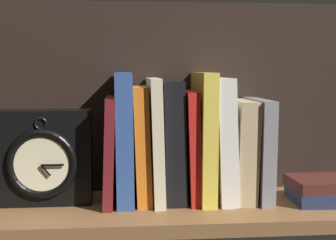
{
  "coord_description": "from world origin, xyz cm",
  "views": [
    {
      "loc": [
        -14.02,
        -94.0,
        25.81
      ],
      "look_at": [
        -4.44,
        3.45,
        15.96
      ],
      "focal_mm": 53.76,
      "sensor_mm": 36.0,
      "label": 1
    }
  ],
  "objects_px": {
    "book_gray_chess": "(258,149)",
    "book_orange_pandolfini": "(141,144)",
    "book_black_skeptic": "(172,141)",
    "framed_clock": "(44,158)",
    "book_tan_shortstories": "(240,150)",
    "book_stack_side": "(330,190)",
    "book_maroon_dawkins": "(110,150)",
    "book_white_catcher": "(221,139)",
    "book_cream_twain": "(155,140)",
    "book_yellow_seinlanguage": "(203,136)",
    "book_red_requiem": "(189,146)",
    "book_blue_modern": "(124,138)"
  },
  "relations": [
    {
      "from": "book_orange_pandolfini",
      "to": "framed_clock",
      "type": "xyz_separation_m",
      "value": [
        -0.19,
        -0.01,
        -0.02
      ]
    },
    {
      "from": "book_tan_shortstories",
      "to": "book_stack_side",
      "type": "distance_m",
      "value": 0.19
    },
    {
      "from": "book_orange_pandolfini",
      "to": "book_stack_side",
      "type": "distance_m",
      "value": 0.38
    },
    {
      "from": "framed_clock",
      "to": "book_maroon_dawkins",
      "type": "bearing_deg",
      "value": 4.09
    },
    {
      "from": "book_maroon_dawkins",
      "to": "book_blue_modern",
      "type": "height_order",
      "value": "book_blue_modern"
    },
    {
      "from": "book_black_skeptic",
      "to": "book_yellow_seinlanguage",
      "type": "distance_m",
      "value": 0.06
    },
    {
      "from": "book_orange_pandolfini",
      "to": "book_white_catcher",
      "type": "distance_m",
      "value": 0.16
    },
    {
      "from": "book_blue_modern",
      "to": "book_tan_shortstories",
      "type": "distance_m",
      "value": 0.23
    },
    {
      "from": "book_gray_chess",
      "to": "book_maroon_dawkins",
      "type": "bearing_deg",
      "value": 180.0
    },
    {
      "from": "book_red_requiem",
      "to": "book_white_catcher",
      "type": "bearing_deg",
      "value": 0.0
    },
    {
      "from": "book_maroon_dawkins",
      "to": "framed_clock",
      "type": "xyz_separation_m",
      "value": [
        -0.13,
        -0.01,
        -0.01
      ]
    },
    {
      "from": "book_red_requiem",
      "to": "book_maroon_dawkins",
      "type": "bearing_deg",
      "value": 180.0
    },
    {
      "from": "book_blue_modern",
      "to": "book_gray_chess",
      "type": "xyz_separation_m",
      "value": [
        0.27,
        0.0,
        -0.03
      ]
    },
    {
      "from": "book_blue_modern",
      "to": "book_stack_side",
      "type": "bearing_deg",
      "value": -5.97
    },
    {
      "from": "book_black_skeptic",
      "to": "book_red_requiem",
      "type": "relative_size",
      "value": 1.09
    },
    {
      "from": "book_maroon_dawkins",
      "to": "book_cream_twain",
      "type": "relative_size",
      "value": 0.85
    },
    {
      "from": "book_cream_twain",
      "to": "book_black_skeptic",
      "type": "distance_m",
      "value": 0.03
    },
    {
      "from": "book_maroon_dawkins",
      "to": "book_blue_modern",
      "type": "relative_size",
      "value": 0.81
    },
    {
      "from": "book_gray_chess",
      "to": "book_yellow_seinlanguage",
      "type": "bearing_deg",
      "value": 180.0
    },
    {
      "from": "book_white_catcher",
      "to": "framed_clock",
      "type": "relative_size",
      "value": 1.33
    },
    {
      "from": "framed_clock",
      "to": "book_red_requiem",
      "type": "bearing_deg",
      "value": 1.82
    },
    {
      "from": "book_black_skeptic",
      "to": "book_tan_shortstories",
      "type": "xyz_separation_m",
      "value": [
        0.14,
        0.0,
        -0.02
      ]
    },
    {
      "from": "book_black_skeptic",
      "to": "framed_clock",
      "type": "height_order",
      "value": "book_black_skeptic"
    },
    {
      "from": "book_blue_modern",
      "to": "book_gray_chess",
      "type": "bearing_deg",
      "value": 0.0
    },
    {
      "from": "book_orange_pandolfini",
      "to": "book_cream_twain",
      "type": "bearing_deg",
      "value": 0.0
    },
    {
      "from": "book_tan_shortstories",
      "to": "book_stack_side",
      "type": "xyz_separation_m",
      "value": [
        0.17,
        -0.04,
        -0.08
      ]
    },
    {
      "from": "book_black_skeptic",
      "to": "book_white_catcher",
      "type": "bearing_deg",
      "value": 0.0
    },
    {
      "from": "book_yellow_seinlanguage",
      "to": "book_white_catcher",
      "type": "bearing_deg",
      "value": 0.0
    },
    {
      "from": "book_white_catcher",
      "to": "book_tan_shortstories",
      "type": "relative_size",
      "value": 1.22
    },
    {
      "from": "book_maroon_dawkins",
      "to": "book_black_skeptic",
      "type": "bearing_deg",
      "value": 0.0
    },
    {
      "from": "book_cream_twain",
      "to": "book_yellow_seinlanguage",
      "type": "relative_size",
      "value": 0.96
    },
    {
      "from": "book_yellow_seinlanguage",
      "to": "book_white_catcher",
      "type": "relative_size",
      "value": 1.05
    },
    {
      "from": "book_cream_twain",
      "to": "book_yellow_seinlanguage",
      "type": "height_order",
      "value": "book_yellow_seinlanguage"
    },
    {
      "from": "book_gray_chess",
      "to": "book_black_skeptic",
      "type": "bearing_deg",
      "value": 180.0
    },
    {
      "from": "book_tan_shortstories",
      "to": "book_maroon_dawkins",
      "type": "bearing_deg",
      "value": 180.0
    },
    {
      "from": "book_white_catcher",
      "to": "book_stack_side",
      "type": "relative_size",
      "value": 1.49
    },
    {
      "from": "book_maroon_dawkins",
      "to": "book_blue_modern",
      "type": "distance_m",
      "value": 0.04
    },
    {
      "from": "book_tan_shortstories",
      "to": "book_stack_side",
      "type": "relative_size",
      "value": 1.22
    },
    {
      "from": "book_black_skeptic",
      "to": "framed_clock",
      "type": "xyz_separation_m",
      "value": [
        -0.25,
        -0.01,
        -0.03
      ]
    },
    {
      "from": "book_maroon_dawkins",
      "to": "framed_clock",
      "type": "height_order",
      "value": "book_maroon_dawkins"
    },
    {
      "from": "book_blue_modern",
      "to": "book_cream_twain",
      "type": "xyz_separation_m",
      "value": [
        0.06,
        0.0,
        -0.01
      ]
    },
    {
      "from": "book_orange_pandolfini",
      "to": "book_white_catcher",
      "type": "height_order",
      "value": "book_white_catcher"
    },
    {
      "from": "book_black_skeptic",
      "to": "book_gray_chess",
      "type": "bearing_deg",
      "value": 0.0
    },
    {
      "from": "book_gray_chess",
      "to": "book_orange_pandolfini",
      "type": "bearing_deg",
      "value": 180.0
    },
    {
      "from": "book_gray_chess",
      "to": "book_stack_side",
      "type": "xyz_separation_m",
      "value": [
        0.13,
        -0.04,
        -0.08
      ]
    },
    {
      "from": "book_white_catcher",
      "to": "framed_clock",
      "type": "xyz_separation_m",
      "value": [
        -0.35,
        -0.01,
        -0.03
      ]
    },
    {
      "from": "book_maroon_dawkins",
      "to": "book_white_catcher",
      "type": "bearing_deg",
      "value": 0.0
    },
    {
      "from": "book_red_requiem",
      "to": "book_stack_side",
      "type": "bearing_deg",
      "value": -8.73
    },
    {
      "from": "book_cream_twain",
      "to": "book_tan_shortstories",
      "type": "xyz_separation_m",
      "value": [
        0.17,
        0.0,
        -0.02
      ]
    },
    {
      "from": "book_maroon_dawkins",
      "to": "book_tan_shortstories",
      "type": "height_order",
      "value": "book_maroon_dawkins"
    }
  ]
}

